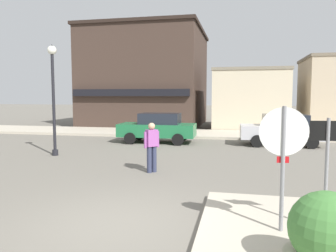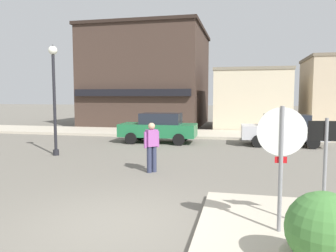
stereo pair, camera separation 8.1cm
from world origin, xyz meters
name	(u,v)px [view 1 (the left image)]	position (x,y,z in m)	size (l,w,h in m)	color
ground_plane	(116,224)	(0.00, 0.00, 0.00)	(160.00, 160.00, 0.00)	#6B665B
kerb_far	(201,134)	(0.00, 14.79, 0.07)	(80.00, 4.00, 0.15)	#B7AD99
stop_sign	(283,152)	(3.02, -0.01, 1.52)	(0.82, 0.09, 2.30)	gray
one_way_sign	(327,163)	(3.75, 0.16, 1.33)	(0.60, 0.07, 2.10)	gray
planter	(326,241)	(3.44, -1.26, 0.56)	(1.10, 1.10, 1.23)	#ADA38E
lamp_post	(53,84)	(-5.15, 6.38, 2.96)	(0.36, 0.36, 4.54)	black
parked_car_nearest	(158,127)	(-1.88, 10.94, 0.81)	(4.04, 1.96, 1.56)	#1E6B3D
parked_car_second	(282,129)	(4.42, 11.26, 0.81)	(4.05, 1.98, 1.56)	#B7B7BC
pedestrian_crossing_near	(152,146)	(-0.44, 4.32, 0.87)	(0.45, 0.45, 1.61)	#2D334C
building_corner_shop	(148,78)	(-5.38, 21.52, 3.97)	(9.40, 9.97, 7.94)	#3D2D26
building_storefront_left_near	(250,99)	(3.07, 19.58, 2.21)	(5.33, 5.53, 4.41)	beige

